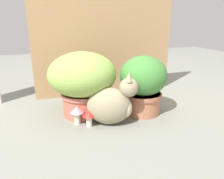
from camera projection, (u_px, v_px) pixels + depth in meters
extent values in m
plane|color=gray|center=(107.00, 120.00, 1.33)|extent=(6.00, 6.00, 0.00)
cube|color=tan|center=(106.00, 36.00, 1.70)|extent=(1.14, 0.03, 0.94)
cylinder|color=#B9624F|center=(84.00, 103.00, 1.40)|extent=(0.26, 0.26, 0.15)
cylinder|color=#B26456|center=(83.00, 94.00, 1.38)|extent=(0.28, 0.28, 0.02)
ellipsoid|color=#8FB350|center=(82.00, 74.00, 1.34)|extent=(0.43, 0.43, 0.28)
cylinder|color=#B06C4B|center=(142.00, 103.00, 1.42)|extent=(0.23, 0.23, 0.14)
cylinder|color=#AF664E|center=(143.00, 95.00, 1.41)|extent=(0.25, 0.25, 0.02)
ellipsoid|color=#418136|center=(143.00, 76.00, 1.37)|extent=(0.30, 0.30, 0.25)
ellipsoid|color=gray|center=(110.00, 106.00, 1.26)|extent=(0.30, 0.25, 0.22)
ellipsoid|color=beige|center=(126.00, 108.00, 1.26)|extent=(0.10, 0.12, 0.11)
sphere|color=gray|center=(129.00, 87.00, 1.22)|extent=(0.14, 0.14, 0.11)
cone|color=gray|center=(129.00, 76.00, 1.23)|extent=(0.05, 0.05, 0.04)
cone|color=gray|center=(129.00, 78.00, 1.18)|extent=(0.05, 0.05, 0.04)
cylinder|color=gray|center=(91.00, 116.00, 1.33)|extent=(0.18, 0.10, 0.07)
cylinder|color=silver|center=(89.00, 121.00, 1.25)|extent=(0.03, 0.03, 0.06)
cone|color=red|center=(89.00, 113.00, 1.23)|extent=(0.07, 0.07, 0.03)
cylinder|color=beige|center=(77.00, 118.00, 1.28)|extent=(0.04, 0.04, 0.07)
cone|color=pink|center=(77.00, 109.00, 1.26)|extent=(0.08, 0.08, 0.04)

